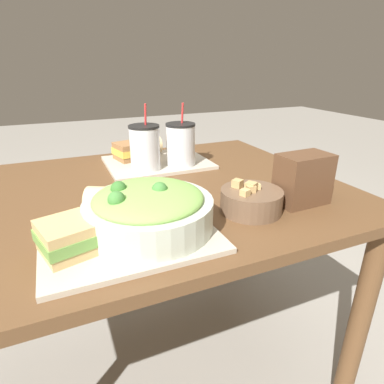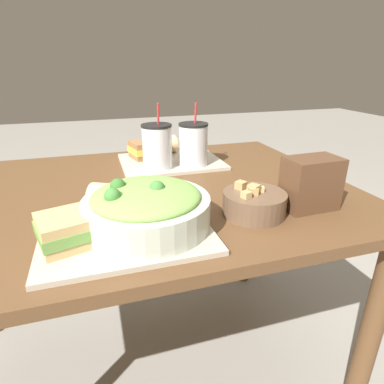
{
  "view_description": "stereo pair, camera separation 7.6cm",
  "coord_description": "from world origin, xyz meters",
  "px_view_note": "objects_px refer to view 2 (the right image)",
  "views": [
    {
      "loc": [
        -0.17,
        -0.89,
        1.12
      ],
      "look_at": [
        0.11,
        -0.24,
        0.83
      ],
      "focal_mm": 30.0,
      "sensor_mm": 36.0,
      "label": 1
    },
    {
      "loc": [
        -0.1,
        -0.92,
        1.12
      ],
      "look_at": [
        0.11,
        -0.24,
        0.83
      ],
      "focal_mm": 30.0,
      "sensor_mm": 36.0,
      "label": 2
    }
  ],
  "objects_px": {
    "soup_bowl": "(254,202)",
    "baguette_far": "(165,144)",
    "baguette_near": "(113,198)",
    "sandwich_far": "(148,149)",
    "salad_bowl": "(147,206)",
    "chip_bag": "(311,183)",
    "napkin_folded": "(119,193)",
    "sandwich_near": "(73,228)",
    "drink_cup_dark": "(157,148)",
    "drink_cup_red": "(193,146)"
  },
  "relations": [
    {
      "from": "baguette_near",
      "to": "sandwich_far",
      "type": "relative_size",
      "value": 0.82
    },
    {
      "from": "baguette_near",
      "to": "baguette_far",
      "type": "xyz_separation_m",
      "value": [
        0.25,
        0.5,
        0.0
      ]
    },
    {
      "from": "baguette_near",
      "to": "napkin_folded",
      "type": "distance_m",
      "value": 0.15
    },
    {
      "from": "baguette_far",
      "to": "drink_cup_dark",
      "type": "height_order",
      "value": "drink_cup_dark"
    },
    {
      "from": "chip_bag",
      "to": "sandwich_near",
      "type": "bearing_deg",
      "value": -179.75
    },
    {
      "from": "salad_bowl",
      "to": "sandwich_far",
      "type": "height_order",
      "value": "salad_bowl"
    },
    {
      "from": "sandwich_far",
      "to": "salad_bowl",
      "type": "bearing_deg",
      "value": -113.93
    },
    {
      "from": "soup_bowl",
      "to": "sandwich_near",
      "type": "bearing_deg",
      "value": -176.0
    },
    {
      "from": "drink_cup_red",
      "to": "salad_bowl",
      "type": "bearing_deg",
      "value": -119.86
    },
    {
      "from": "soup_bowl",
      "to": "baguette_far",
      "type": "relative_size",
      "value": 1.62
    },
    {
      "from": "sandwich_near",
      "to": "soup_bowl",
      "type": "bearing_deg",
      "value": -12.11
    },
    {
      "from": "soup_bowl",
      "to": "baguette_far",
      "type": "xyz_separation_m",
      "value": [
        -0.09,
        0.6,
        0.01
      ]
    },
    {
      "from": "baguette_near",
      "to": "chip_bag",
      "type": "height_order",
      "value": "chip_bag"
    },
    {
      "from": "baguette_far",
      "to": "chip_bag",
      "type": "xyz_separation_m",
      "value": [
        0.25,
        -0.61,
        0.02
      ]
    },
    {
      "from": "salad_bowl",
      "to": "soup_bowl",
      "type": "xyz_separation_m",
      "value": [
        0.27,
        0.0,
        -0.03
      ]
    },
    {
      "from": "baguette_near",
      "to": "drink_cup_red",
      "type": "relative_size",
      "value": 0.59
    },
    {
      "from": "salad_bowl",
      "to": "baguette_far",
      "type": "height_order",
      "value": "salad_bowl"
    },
    {
      "from": "baguette_near",
      "to": "napkin_folded",
      "type": "xyz_separation_m",
      "value": [
        0.02,
        0.14,
        -0.05
      ]
    },
    {
      "from": "drink_cup_dark",
      "to": "drink_cup_red",
      "type": "height_order",
      "value": "drink_cup_dark"
    },
    {
      "from": "drink_cup_red",
      "to": "napkin_folded",
      "type": "bearing_deg",
      "value": -148.91
    },
    {
      "from": "sandwich_far",
      "to": "drink_cup_red",
      "type": "bearing_deg",
      "value": -60.77
    },
    {
      "from": "soup_bowl",
      "to": "sandwich_near",
      "type": "relative_size",
      "value": 0.98
    },
    {
      "from": "napkin_folded",
      "to": "salad_bowl",
      "type": "bearing_deg",
      "value": -79.67
    },
    {
      "from": "chip_bag",
      "to": "napkin_folded",
      "type": "relative_size",
      "value": 1.0
    },
    {
      "from": "baguette_far",
      "to": "baguette_near",
      "type": "bearing_deg",
      "value": 144.83
    },
    {
      "from": "sandwich_near",
      "to": "chip_bag",
      "type": "xyz_separation_m",
      "value": [
        0.59,
        0.02,
        0.02
      ]
    },
    {
      "from": "sandwich_near",
      "to": "napkin_folded",
      "type": "xyz_separation_m",
      "value": [
        0.11,
        0.27,
        -0.04
      ]
    },
    {
      "from": "sandwich_far",
      "to": "drink_cup_red",
      "type": "distance_m",
      "value": 0.21
    },
    {
      "from": "drink_cup_red",
      "to": "soup_bowl",
      "type": "bearing_deg",
      "value": -85.78
    },
    {
      "from": "salad_bowl",
      "to": "chip_bag",
      "type": "height_order",
      "value": "chip_bag"
    },
    {
      "from": "soup_bowl",
      "to": "drink_cup_dark",
      "type": "height_order",
      "value": "drink_cup_dark"
    },
    {
      "from": "sandwich_far",
      "to": "chip_bag",
      "type": "distance_m",
      "value": 0.66
    },
    {
      "from": "salad_bowl",
      "to": "soup_bowl",
      "type": "bearing_deg",
      "value": 1.02
    },
    {
      "from": "sandwich_far",
      "to": "drink_cup_dark",
      "type": "relative_size",
      "value": 0.71
    },
    {
      "from": "sandwich_near",
      "to": "drink_cup_dark",
      "type": "height_order",
      "value": "drink_cup_dark"
    },
    {
      "from": "chip_bag",
      "to": "napkin_folded",
      "type": "distance_m",
      "value": 0.54
    },
    {
      "from": "soup_bowl",
      "to": "drink_cup_red",
      "type": "height_order",
      "value": "drink_cup_red"
    },
    {
      "from": "drink_cup_red",
      "to": "baguette_near",
      "type": "bearing_deg",
      "value": -134.31
    },
    {
      "from": "drink_cup_dark",
      "to": "baguette_far",
      "type": "bearing_deg",
      "value": 69.78
    },
    {
      "from": "drink_cup_red",
      "to": "drink_cup_dark",
      "type": "bearing_deg",
      "value": -180.0
    },
    {
      "from": "sandwich_far",
      "to": "soup_bowl",
      "type": "bearing_deg",
      "value": -87.0
    },
    {
      "from": "soup_bowl",
      "to": "baguette_far",
      "type": "height_order",
      "value": "baguette_far"
    },
    {
      "from": "soup_bowl",
      "to": "chip_bag",
      "type": "xyz_separation_m",
      "value": [
        0.16,
        -0.01,
        0.04
      ]
    },
    {
      "from": "baguette_near",
      "to": "chip_bag",
      "type": "relative_size",
      "value": 0.91
    },
    {
      "from": "chip_bag",
      "to": "soup_bowl",
      "type": "bearing_deg",
      "value": 175.36
    },
    {
      "from": "sandwich_near",
      "to": "drink_cup_dark",
      "type": "relative_size",
      "value": 0.73
    },
    {
      "from": "salad_bowl",
      "to": "sandwich_far",
      "type": "relative_size",
      "value": 1.81
    },
    {
      "from": "baguette_near",
      "to": "sandwich_far",
      "type": "distance_m",
      "value": 0.49
    },
    {
      "from": "baguette_far",
      "to": "napkin_folded",
      "type": "relative_size",
      "value": 0.69
    },
    {
      "from": "sandwich_far",
      "to": "napkin_folded",
      "type": "distance_m",
      "value": 0.36
    }
  ]
}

